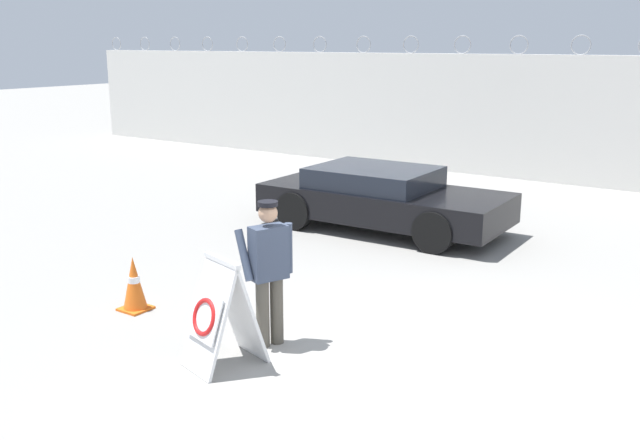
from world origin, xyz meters
TOP-DOWN VIEW (x-y plane):
  - ground_plane at (0.00, 0.00)m, footprint 90.00×90.00m
  - barricade_sign at (-1.65, -1.05)m, footprint 0.78×0.91m
  - security_guard at (-1.56, -0.34)m, footprint 0.53×0.58m
  - traffic_cone_mid at (-3.65, -0.48)m, footprint 0.35×0.35m
  - parked_car_front_coupe at (-3.07, 4.83)m, footprint 4.48×2.06m

SIDE VIEW (x-z plane):
  - ground_plane at x=0.00m, z-range 0.00..0.00m
  - traffic_cone_mid at x=-3.65m, z-range 0.00..0.70m
  - barricade_sign at x=-1.65m, z-range 0.00..1.18m
  - parked_car_front_coupe at x=-3.07m, z-range 0.03..1.16m
  - security_guard at x=-1.56m, z-range 0.08..1.75m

